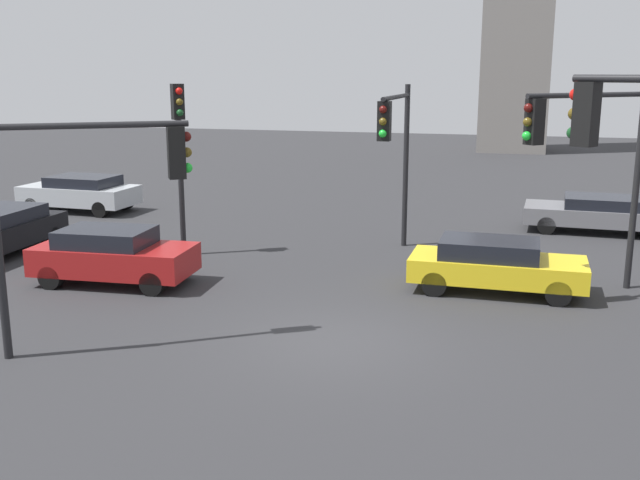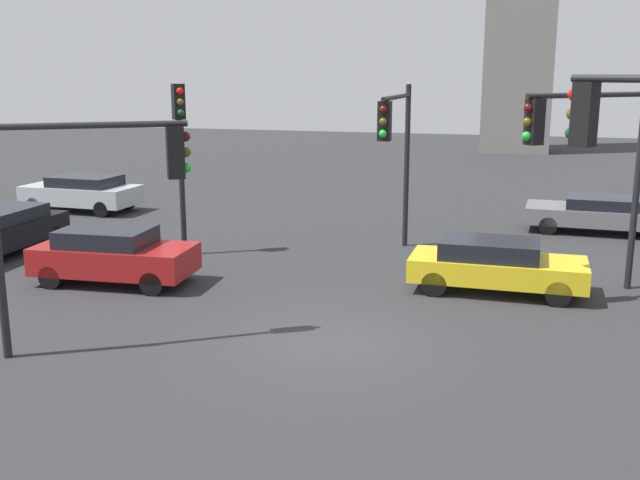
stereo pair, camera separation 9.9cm
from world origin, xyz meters
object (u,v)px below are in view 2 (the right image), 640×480
at_px(traffic_light_2, 397,137).
at_px(traffic_light_0, 180,137).
at_px(traffic_light_1, 588,147).
at_px(car_3, 601,213).
at_px(traffic_light_3, 91,181).
at_px(car_1, 82,192).
at_px(car_4, 113,255).
at_px(car_2, 495,265).

bearing_deg(traffic_light_2, traffic_light_0, -79.77).
bearing_deg(traffic_light_1, car_3, -140.79).
bearing_deg(traffic_light_3, traffic_light_2, 29.79).
relative_size(traffic_light_0, traffic_light_2, 1.01).
distance_m(traffic_light_0, car_1, 9.22).
bearing_deg(traffic_light_1, car_4, -32.77).
distance_m(traffic_light_1, car_1, 19.35).
height_order(traffic_light_0, car_1, traffic_light_0).
distance_m(traffic_light_3, car_2, 9.70).
bearing_deg(car_3, traffic_light_1, 83.98).
bearing_deg(car_4, traffic_light_2, 29.99).
distance_m(traffic_light_1, car_4, 11.87).
height_order(traffic_light_3, car_2, traffic_light_3).
relative_size(traffic_light_0, car_2, 1.18).
bearing_deg(traffic_light_0, traffic_light_2, 57.79).
relative_size(traffic_light_3, car_1, 1.04).
bearing_deg(traffic_light_2, traffic_light_1, 64.03).
xyz_separation_m(traffic_light_0, car_3, (12.12, 6.70, -2.81)).
xyz_separation_m(traffic_light_1, traffic_light_3, (-9.16, -6.02, -0.32)).
relative_size(car_1, car_4, 1.09).
bearing_deg(traffic_light_1, traffic_light_3, -9.22).
height_order(traffic_light_2, car_3, traffic_light_2).
bearing_deg(car_4, traffic_light_1, 5.94).
relative_size(traffic_light_2, car_3, 1.02).
bearing_deg(traffic_light_2, car_3, 132.89).
height_order(traffic_light_2, car_1, traffic_light_2).
bearing_deg(traffic_light_0, car_2, 39.00).
bearing_deg(car_3, traffic_light_0, 31.17).
bearing_deg(car_3, traffic_light_3, 55.87).
bearing_deg(car_2, car_4, -168.38).
bearing_deg(car_1, traffic_light_1, 161.32).
height_order(traffic_light_2, car_4, traffic_light_2).
relative_size(car_1, car_2, 1.06).
bearing_deg(car_3, traffic_light_2, 45.10).
distance_m(traffic_light_3, car_4, 5.27).
distance_m(traffic_light_1, traffic_light_2, 5.43).
xyz_separation_m(traffic_light_0, car_4, (-0.39, -3.24, -2.72)).
height_order(car_2, car_3, car_2).
distance_m(car_1, car_2, 17.36).
relative_size(traffic_light_0, car_4, 1.21).
bearing_deg(car_1, traffic_light_0, 144.14).
distance_m(traffic_light_2, car_4, 8.27).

